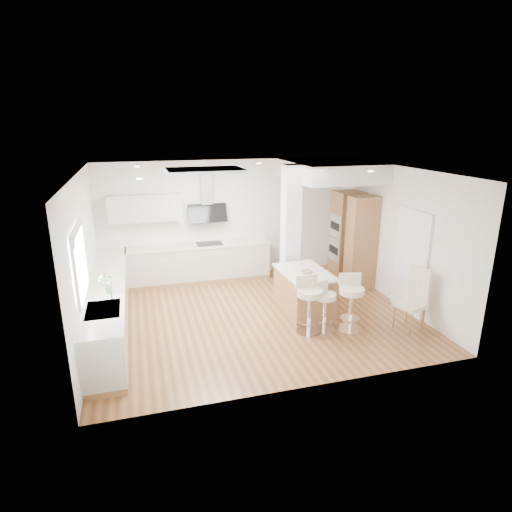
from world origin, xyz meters
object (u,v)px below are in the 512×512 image
object	(u,v)px
bar_stool_b	(324,304)
dining_chair	(415,297)
bar_stool_c	(351,300)
peninsula	(304,291)
bar_stool_a	(309,302)

from	to	relation	value
bar_stool_b	dining_chair	xyz separation A→B (m)	(1.60, -0.37, 0.11)
bar_stool_c	dining_chair	bearing A→B (deg)	0.10
bar_stool_b	dining_chair	distance (m)	1.65
peninsula	dining_chair	world-z (taller)	dining_chair
peninsula	bar_stool_a	distance (m)	0.98
peninsula	bar_stool_a	bearing A→B (deg)	-108.47
bar_stool_a	bar_stool_b	bearing A→B (deg)	3.11
peninsula	bar_stool_c	bearing A→B (deg)	-65.40
bar_stool_a	bar_stool_b	world-z (taller)	bar_stool_a
peninsula	bar_stool_b	world-z (taller)	bar_stool_b
bar_stool_a	dining_chair	xyz separation A→B (m)	(1.90, -0.35, 0.03)
bar_stool_c	bar_stool_a	bearing A→B (deg)	-172.74
dining_chair	bar_stool_c	bearing A→B (deg)	149.46
bar_stool_b	peninsula	bearing A→B (deg)	73.83
peninsula	bar_stool_c	distance (m)	1.13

